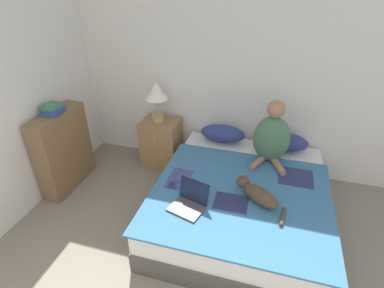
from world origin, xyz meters
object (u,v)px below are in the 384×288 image
Objects in this scene: pillow_near at (223,133)px; person_sitting at (272,137)px; bookshelf at (64,150)px; nightstand at (161,143)px; pillow_far at (284,142)px; laptop_open at (189,202)px; bed at (241,201)px; table_lamp at (156,94)px; cat_tabby at (257,193)px; book_stack_top at (53,109)px.

person_sitting is at bearing -27.10° from pillow_near.
pillow_near is 0.57× the size of bookshelf.
person_sitting is 1.13× the size of nightstand.
pillow_far is 1.52m from laptop_open.
pillow_far is at bearing 0.00° from pillow_near.
bed is 0.70m from laptop_open.
pillow_near and pillow_far have the same top height.
bed is 3.74× the size of table_lamp.
pillow_far is 0.57× the size of bookshelf.
pillow_far is at bearing 1.62° from nightstand.
nightstand is at bearing -176.91° from pillow_near.
laptop_open is 1.78m from bookshelf.
bed is 3.50× the size of pillow_near.
table_lamp is (-1.44, 0.27, 0.25)m from person_sitting.
person_sitting is 0.76m from cat_tabby.
table_lamp is at bearing 39.76° from bookshelf.
bookshelf is at bearing -168.22° from person_sitting.
book_stack_top is at bearing -168.17° from person_sitting.
cat_tabby is at bearing 40.19° from laptop_open.
book_stack_top is (-1.76, -0.80, 0.45)m from pillow_near.
table_lamp is 2.20× the size of book_stack_top.
bed is 2.15m from bookshelf.
table_lamp is at bearing 160.83° from nightstand.
table_lamp reaches higher than cat_tabby.
book_stack_top is at bearing 179.63° from bed.
person_sitting is (0.22, 0.51, 0.54)m from bed.
bed is 1.65m from table_lamp.
pillow_near is 1.15m from cat_tabby.
person_sitting is 1.50m from nightstand.
bed is 0.77m from person_sitting.
bookshelf is at bearing -155.75° from pillow_near.
nightstand is at bearing 147.33° from bed.
nightstand is 1.24× the size of table_lamp.
person_sitting reaches higher than laptop_open.
cat_tabby is 0.75× the size of nightstand.
bed is at bearing -32.67° from nightstand.
nightstand is (-1.35, 0.98, -0.23)m from cat_tabby.
pillow_far is 1.05m from cat_tabby.
pillow_far is at bearing 65.22° from bed.
laptop_open is (-0.05, -1.29, -0.05)m from pillow_near.
pillow_near is 0.75m from pillow_far.
table_lamp is (-1.22, 0.77, 0.79)m from bed.
cat_tabby is at bearing -102.03° from pillow_far.
pillow_near is 1.99m from book_stack_top.
bookshelf is 0.54m from book_stack_top.
bookshelf is (-0.91, -0.76, -0.53)m from table_lamp.
pillow_far is at bearing 74.12° from laptop_open.
person_sitting is (-0.16, -0.30, 0.20)m from pillow_far.
person_sitting reaches higher than pillow_far.
person_sitting is 3.07× the size of book_stack_top.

